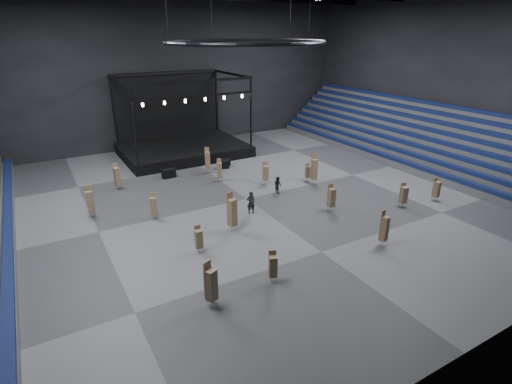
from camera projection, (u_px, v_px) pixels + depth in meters
floor at (247, 199)px, 35.28m from camera, size 50.00×50.00×0.00m
wall_back at (163, 73)px, 48.72m from camera, size 50.00×0.20×18.00m
wall_front at (512, 169)px, 15.04m from camera, size 50.00×0.20×18.00m
wall_right at (447, 78)px, 43.45m from camera, size 0.20×42.00×18.00m
bleachers_right at (423, 145)px, 45.25m from camera, size 7.20×40.00×6.40m
stage at (181, 142)px, 47.75m from camera, size 14.00×10.00×9.20m
truss_ring at (245, 42)px, 30.37m from camera, size 12.30×12.30×5.15m
flight_case_left at (169, 173)px, 40.19m from camera, size 1.35×0.72×0.88m
flight_case_mid at (223, 165)px, 42.92m from camera, size 1.37×0.95×0.83m
flight_case_right at (225, 162)px, 43.84m from camera, size 1.15×0.79×0.70m
chair_stack_0 at (90, 201)px, 31.52m from camera, size 0.57×0.57×2.58m
chair_stack_1 at (232, 212)px, 29.12m from camera, size 0.68×0.68×3.04m
chair_stack_2 at (153, 205)px, 31.20m from camera, size 0.59×0.59×2.14m
chair_stack_3 at (273, 266)px, 23.30m from camera, size 0.61×0.61×2.03m
chair_stack_4 at (208, 160)px, 41.09m from camera, size 0.60×0.60×2.76m
chair_stack_5 at (384, 228)px, 27.20m from camera, size 0.58×0.58×2.63m
chair_stack_6 at (436, 189)px, 34.42m from camera, size 0.55×0.55×2.13m
chair_stack_7 at (199, 238)px, 26.43m from camera, size 0.48×0.48×1.96m
chair_stack_8 at (219, 170)px, 39.00m from camera, size 0.55×0.55×2.28m
chair_stack_9 at (117, 176)px, 36.91m from camera, size 0.53×0.53×2.56m
chair_stack_10 at (308, 172)px, 39.09m from camera, size 0.55×0.55×1.80m
chair_stack_11 at (314, 169)px, 38.24m from camera, size 0.67×0.67×2.95m
chair_stack_12 at (404, 194)px, 33.25m from camera, size 0.61×0.61×2.14m
chair_stack_13 at (266, 173)px, 38.23m from camera, size 0.65×0.65×2.20m
chair_stack_14 at (331, 197)px, 32.49m from camera, size 0.52×0.52×2.33m
chair_stack_15 at (211, 284)px, 21.10m from camera, size 0.69×0.69×2.73m
man_center at (251, 202)px, 32.16m from camera, size 0.76×0.55×1.92m
crew_member at (278, 185)px, 36.29m from camera, size 0.66×0.81×1.57m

